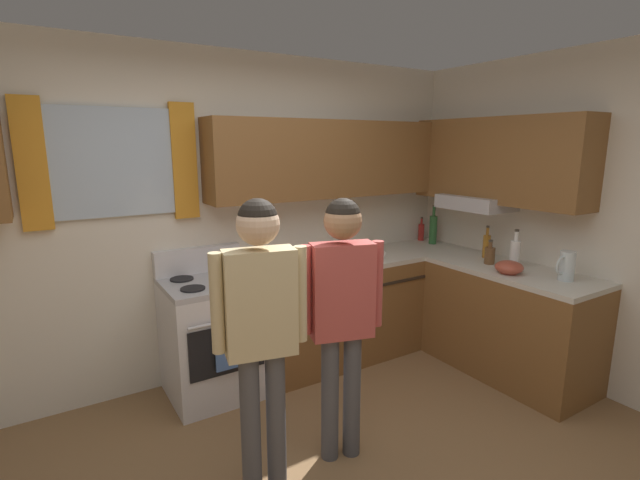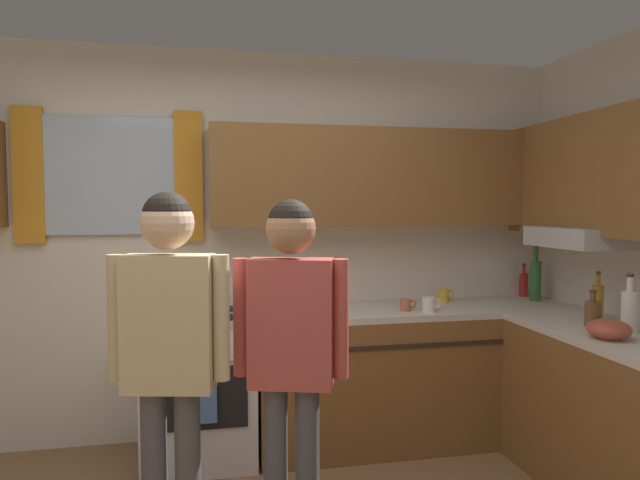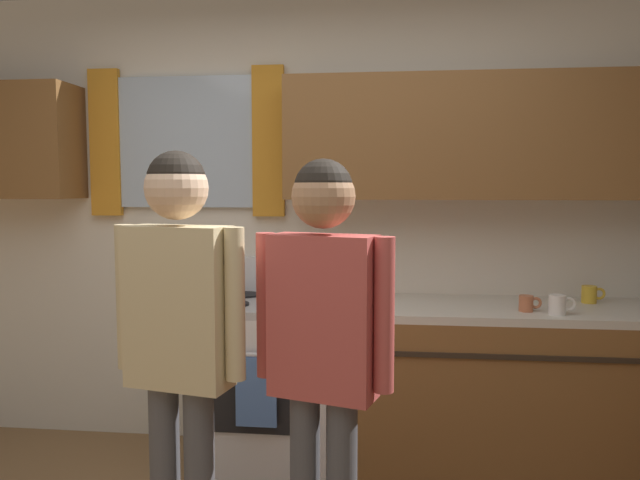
{
  "view_description": "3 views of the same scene",
  "coord_description": "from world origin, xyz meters",
  "views": [
    {
      "loc": [
        -1.23,
        -1.65,
        1.89
      ],
      "look_at": [
        0.39,
        0.94,
        1.25
      ],
      "focal_mm": 25.82,
      "sensor_mm": 36.0,
      "label": 1
    },
    {
      "loc": [
        -0.14,
        -1.93,
        1.57
      ],
      "look_at": [
        0.39,
        0.7,
        1.41
      ],
      "focal_mm": 31.17,
      "sensor_mm": 36.0,
      "label": 2
    },
    {
      "loc": [
        0.43,
        -1.61,
        1.5
      ],
      "look_at": [
        0.15,
        0.84,
        1.29
      ],
      "focal_mm": 34.18,
      "sensor_mm": 36.0,
      "label": 3
    }
  ],
  "objects": [
    {
      "name": "adult_in_plaid",
      "position": [
        0.21,
        0.42,
        1.01
      ],
      "size": [
        0.48,
        0.25,
        1.6
      ],
      "color": "#4C4C51",
      "rests_on": "ground"
    },
    {
      "name": "adult_left",
      "position": [
        -0.3,
        0.43,
        1.03
      ],
      "size": [
        0.5,
        0.23,
        1.63
      ],
      "color": "#4C4C51",
      "rests_on": "ground"
    },
    {
      "name": "cup_terracotta",
      "position": [
        1.1,
        1.41,
        0.94
      ],
      "size": [
        0.11,
        0.07,
        0.08
      ],
      "color": "#B76642",
      "rests_on": "kitchen_counter_run"
    },
    {
      "name": "stove_oven",
      "position": [
        -0.2,
        1.54,
        0.47
      ],
      "size": [
        0.67,
        0.67,
        1.1
      ],
      "color": "silver",
      "rests_on": "ground"
    },
    {
      "name": "kitchen_counter_run",
      "position": [
        1.52,
        1.16,
        0.45
      ],
      "size": [
        2.14,
        1.96,
        0.9
      ],
      "color": "brown",
      "rests_on": "ground"
    },
    {
      "name": "mug_ceramic_white",
      "position": [
        1.23,
        1.34,
        0.95
      ],
      "size": [
        0.13,
        0.08,
        0.09
      ],
      "color": "white",
      "rests_on": "kitchen_counter_run"
    },
    {
      "name": "back_wall_unit",
      "position": [
        0.09,
        1.82,
        1.47
      ],
      "size": [
        4.6,
        0.42,
        2.6
      ],
      "color": "silver",
      "rests_on": "ground"
    },
    {
      "name": "mug_mustard_yellow",
      "position": [
        1.48,
        1.67,
        0.95
      ],
      "size": [
        0.12,
        0.08,
        0.09
      ],
      "color": "gold",
      "rests_on": "kitchen_counter_run"
    }
  ]
}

